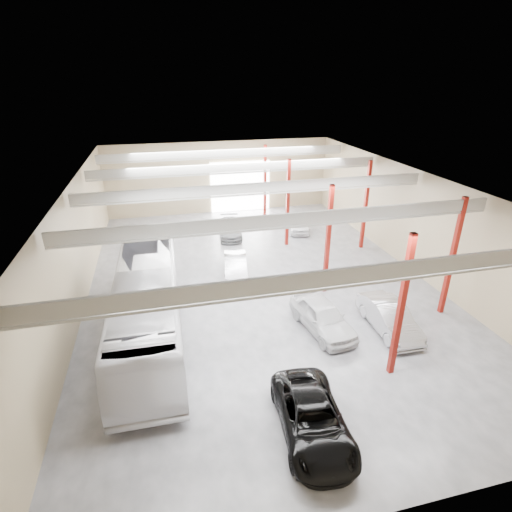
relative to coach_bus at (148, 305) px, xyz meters
name	(u,v)px	position (x,y,z in m)	size (l,w,h in m)	color
depot_shell	(260,210)	(7.23, 4.81, 3.09)	(22.12, 32.12, 7.06)	#4C4B51
coach_bus	(148,305)	(0.00, 0.00, 0.00)	(3.17, 13.55, 3.78)	silver
black_sedan	(312,419)	(6.02, -8.12, -1.15)	(2.44, 5.30, 1.47)	black
car_row_a	(322,316)	(9.09, -1.67, -1.06)	(1.96, 4.87, 1.66)	silver
car_row_b	(236,266)	(5.75, 5.83, -1.17)	(1.51, 4.33, 1.43)	#BBBBC0
car_row_c	(230,229)	(6.76, 13.33, -1.22)	(1.88, 4.62, 1.34)	slate
car_right_near	(389,317)	(12.60, -2.56, -1.10)	(1.66, 4.77, 1.57)	#A7A6AB
car_right_far	(299,223)	(12.97, 13.21, -1.18)	(1.67, 4.15, 1.41)	white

